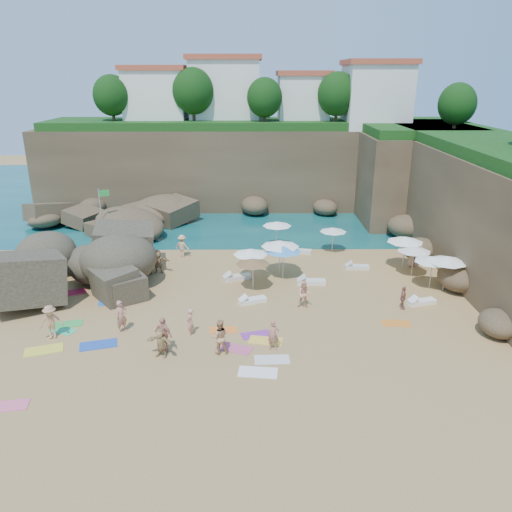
{
  "coord_description": "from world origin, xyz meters",
  "views": [
    {
      "loc": [
        1.74,
        -27.47,
        13.08
      ],
      "look_at": [
        2.0,
        3.0,
        2.0
      ],
      "focal_mm": 35.0,
      "sensor_mm": 36.0,
      "label": 1
    }
  ],
  "objects_px": {
    "flag_pole": "(102,208)",
    "person_stand_6": "(190,322)",
    "person_stand_1": "(220,337)",
    "person_stand_4": "(412,257)",
    "parasol_2": "(333,230)",
    "person_stand_2": "(182,246)",
    "person_stand_5": "(158,261)",
    "parasol_1": "(277,224)",
    "lounger_0": "(237,277)",
    "person_stand_0": "(121,316)",
    "person_stand_3": "(403,298)",
    "rock_outcrop": "(80,285)",
    "parasol_0": "(280,244)"
  },
  "relations": [
    {
      "from": "person_stand_1",
      "to": "person_stand_6",
      "type": "distance_m",
      "value": 2.54
    },
    {
      "from": "parasol_2",
      "to": "person_stand_5",
      "type": "bearing_deg",
      "value": -161.59
    },
    {
      "from": "person_stand_3",
      "to": "person_stand_5",
      "type": "distance_m",
      "value": 16.57
    },
    {
      "from": "rock_outcrop",
      "to": "person_stand_3",
      "type": "bearing_deg",
      "value": -10.43
    },
    {
      "from": "lounger_0",
      "to": "person_stand_1",
      "type": "height_order",
      "value": "person_stand_1"
    },
    {
      "from": "person_stand_4",
      "to": "person_stand_5",
      "type": "xyz_separation_m",
      "value": [
        -18.1,
        -0.98,
        0.06
      ]
    },
    {
      "from": "person_stand_0",
      "to": "person_stand_3",
      "type": "height_order",
      "value": "person_stand_0"
    },
    {
      "from": "rock_outcrop",
      "to": "person_stand_1",
      "type": "distance_m",
      "value": 13.1
    },
    {
      "from": "person_stand_5",
      "to": "person_stand_6",
      "type": "relative_size",
      "value": 1.13
    },
    {
      "from": "parasol_2",
      "to": "person_stand_6",
      "type": "height_order",
      "value": "parasol_2"
    },
    {
      "from": "rock_outcrop",
      "to": "person_stand_5",
      "type": "relative_size",
      "value": 5.36
    },
    {
      "from": "flag_pole",
      "to": "person_stand_4",
      "type": "height_order",
      "value": "flag_pole"
    },
    {
      "from": "lounger_0",
      "to": "person_stand_3",
      "type": "distance_m",
      "value": 10.98
    },
    {
      "from": "parasol_2",
      "to": "person_stand_4",
      "type": "bearing_deg",
      "value": -32.2
    },
    {
      "from": "lounger_0",
      "to": "person_stand_0",
      "type": "distance_m",
      "value": 9.46
    },
    {
      "from": "parasol_1",
      "to": "person_stand_4",
      "type": "height_order",
      "value": "parasol_1"
    },
    {
      "from": "person_stand_1",
      "to": "person_stand_4",
      "type": "bearing_deg",
      "value": -145.62
    },
    {
      "from": "rock_outcrop",
      "to": "parasol_1",
      "type": "relative_size",
      "value": 3.92
    },
    {
      "from": "lounger_0",
      "to": "person_stand_6",
      "type": "height_order",
      "value": "person_stand_6"
    },
    {
      "from": "rock_outcrop",
      "to": "flag_pole",
      "type": "relative_size",
      "value": 2.01
    },
    {
      "from": "parasol_1",
      "to": "lounger_0",
      "type": "height_order",
      "value": "parasol_1"
    },
    {
      "from": "parasol_2",
      "to": "person_stand_6",
      "type": "relative_size",
      "value": 1.39
    },
    {
      "from": "person_stand_0",
      "to": "person_stand_5",
      "type": "bearing_deg",
      "value": 39.29
    },
    {
      "from": "parasol_0",
      "to": "person_stand_6",
      "type": "bearing_deg",
      "value": -121.62
    },
    {
      "from": "parasol_1",
      "to": "person_stand_5",
      "type": "xyz_separation_m",
      "value": [
        -8.55,
        -5.32,
        -1.15
      ]
    },
    {
      "from": "person_stand_4",
      "to": "flag_pole",
      "type": "bearing_deg",
      "value": -167.61
    },
    {
      "from": "person_stand_2",
      "to": "person_stand_5",
      "type": "height_order",
      "value": "person_stand_2"
    },
    {
      "from": "parasol_0",
      "to": "person_stand_0",
      "type": "xyz_separation_m",
      "value": [
        -8.93,
        -8.13,
        -1.36
      ]
    },
    {
      "from": "flag_pole",
      "to": "parasol_1",
      "type": "xyz_separation_m",
      "value": [
        14.19,
        -1.6,
        -0.87
      ]
    },
    {
      "from": "person_stand_5",
      "to": "person_stand_4",
      "type": "bearing_deg",
      "value": -2.63
    },
    {
      "from": "person_stand_6",
      "to": "person_stand_3",
      "type": "bearing_deg",
      "value": 123.66
    },
    {
      "from": "rock_outcrop",
      "to": "parasol_1",
      "type": "distance_m",
      "value": 15.5
    },
    {
      "from": "person_stand_4",
      "to": "person_stand_5",
      "type": "distance_m",
      "value": 18.12
    },
    {
      "from": "person_stand_0",
      "to": "person_stand_4",
      "type": "xyz_separation_m",
      "value": [
        18.55,
        9.58,
        -0.14
      ]
    },
    {
      "from": "lounger_0",
      "to": "rock_outcrop",
      "type": "bearing_deg",
      "value": 167.06
    },
    {
      "from": "person_stand_1",
      "to": "person_stand_6",
      "type": "height_order",
      "value": "person_stand_1"
    },
    {
      "from": "rock_outcrop",
      "to": "person_stand_0",
      "type": "relative_size",
      "value": 4.93
    },
    {
      "from": "person_stand_2",
      "to": "person_stand_4",
      "type": "distance_m",
      "value": 16.98
    },
    {
      "from": "flag_pole",
      "to": "parasol_1",
      "type": "distance_m",
      "value": 14.3
    },
    {
      "from": "flag_pole",
      "to": "person_stand_5",
      "type": "distance_m",
      "value": 9.14
    },
    {
      "from": "person_stand_0",
      "to": "person_stand_6",
      "type": "height_order",
      "value": "person_stand_0"
    },
    {
      "from": "flag_pole",
      "to": "parasol_2",
      "type": "xyz_separation_m",
      "value": [
        18.49,
        -2.63,
        -1.06
      ]
    },
    {
      "from": "person_stand_4",
      "to": "person_stand_6",
      "type": "height_order",
      "value": "person_stand_4"
    },
    {
      "from": "person_stand_2",
      "to": "person_stand_0",
      "type": "bearing_deg",
      "value": 102.27
    },
    {
      "from": "person_stand_4",
      "to": "person_stand_5",
      "type": "bearing_deg",
      "value": -150.47
    },
    {
      "from": "parasol_1",
      "to": "person_stand_5",
      "type": "bearing_deg",
      "value": -148.13
    },
    {
      "from": "lounger_0",
      "to": "person_stand_5",
      "type": "distance_m",
      "value": 5.73
    },
    {
      "from": "person_stand_3",
      "to": "parasol_1",
      "type": "bearing_deg",
      "value": 49.91
    },
    {
      "from": "rock_outcrop",
      "to": "person_stand_5",
      "type": "bearing_deg",
      "value": 24.26
    },
    {
      "from": "flag_pole",
      "to": "person_stand_6",
      "type": "height_order",
      "value": "flag_pole"
    }
  ]
}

